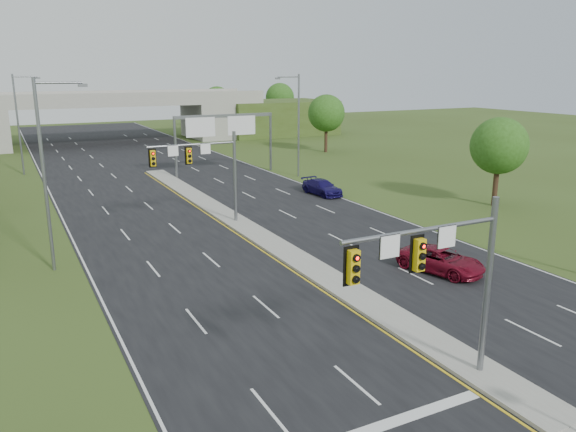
# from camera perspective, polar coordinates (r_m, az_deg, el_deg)

# --- Properties ---
(ground) EXTENTS (240.00, 240.00, 0.00)m
(ground) POSITION_cam_1_polar(r_m,az_deg,el_deg) (23.71, 18.86, -14.89)
(ground) COLOR #37491A
(ground) RESTS_ON ground
(road) EXTENTS (24.00, 160.00, 0.02)m
(road) POSITION_cam_1_polar(r_m,az_deg,el_deg) (52.55, -9.40, 1.91)
(road) COLOR black
(road) RESTS_ON ground
(median) EXTENTS (2.00, 54.00, 0.16)m
(median) POSITION_cam_1_polar(r_m,az_deg,el_deg) (41.59, -4.27, -1.17)
(median) COLOR gray
(median) RESTS_ON road
(median_nose) EXTENTS (2.00, 2.00, 0.16)m
(median_nose) POSITION_cam_1_polar(r_m,az_deg,el_deg) (21.56, 26.88, -18.65)
(median_nose) COLOR gray
(median_nose) RESTS_ON road
(lane_markings) EXTENTS (23.72, 160.00, 0.01)m
(lane_markings) POSITION_cam_1_polar(r_m,az_deg,el_deg) (46.74, -7.79, 0.41)
(lane_markings) COLOR gold
(lane_markings) RESTS_ON road
(signal_mast_near) EXTENTS (6.62, 0.60, 7.00)m
(signal_mast_near) POSITION_cam_1_polar(r_m,az_deg,el_deg) (20.26, 15.60, -5.09)
(signal_mast_near) COLOR slate
(signal_mast_near) RESTS_ON ground
(signal_mast_far) EXTENTS (6.62, 0.60, 7.00)m
(signal_mast_far) POSITION_cam_1_polar(r_m,az_deg,el_deg) (41.57, -8.32, 5.24)
(signal_mast_far) COLOR slate
(signal_mast_far) RESTS_ON ground
(sign_gantry) EXTENTS (11.58, 0.44, 6.67)m
(sign_gantry) POSITION_cam_1_polar(r_m,az_deg,el_deg) (63.18, -6.59, 8.92)
(sign_gantry) COLOR slate
(sign_gantry) RESTS_ON ground
(overpass) EXTENTS (80.00, 14.00, 8.10)m
(overpass) POSITION_cam_1_polar(r_m,az_deg,el_deg) (95.51, -17.99, 9.19)
(overpass) COLOR gray
(overpass) RESTS_ON ground
(lightpole_l_mid) EXTENTS (2.85, 0.25, 11.00)m
(lightpole_l_mid) POSITION_cam_1_polar(r_m,az_deg,el_deg) (34.40, -23.29, 4.60)
(lightpole_l_mid) COLOR slate
(lightpole_l_mid) RESTS_ON ground
(lightpole_l_far) EXTENTS (2.85, 0.25, 11.00)m
(lightpole_l_far) POSITION_cam_1_polar(r_m,az_deg,el_deg) (69.16, -25.61, 8.81)
(lightpole_l_far) COLOR slate
(lightpole_l_far) RESTS_ON ground
(lightpole_r_far) EXTENTS (2.85, 0.25, 11.00)m
(lightpole_r_far) POSITION_cam_1_polar(r_m,az_deg,el_deg) (61.35, 0.92, 9.66)
(lightpole_r_far) COLOR slate
(lightpole_r_far) RESTS_ON ground
(tree_r_near) EXTENTS (4.80, 4.80, 7.60)m
(tree_r_near) POSITION_cam_1_polar(r_m,az_deg,el_deg) (50.93, 20.66, 6.67)
(tree_r_near) COLOR #382316
(tree_r_near) RESTS_ON ground
(tree_r_mid) EXTENTS (5.20, 5.20, 8.12)m
(tree_r_mid) POSITION_cam_1_polar(r_m,az_deg,el_deg) (80.65, 3.92, 10.38)
(tree_r_mid) COLOR #382316
(tree_r_mid) RESTS_ON ground
(tree_back_c) EXTENTS (5.60, 5.60, 8.32)m
(tree_back_c) POSITION_cam_1_polar(r_m,az_deg,el_deg) (115.07, -7.22, 11.55)
(tree_back_c) COLOR #382316
(tree_back_c) RESTS_ON ground
(tree_back_d) EXTENTS (6.00, 6.00, 8.85)m
(tree_back_d) POSITION_cam_1_polar(r_m,az_deg,el_deg) (120.57, -0.83, 11.94)
(tree_back_d) COLOR #382316
(tree_back_d) RESTS_ON ground
(car_far_a) EXTENTS (3.81, 5.56, 1.41)m
(car_far_a) POSITION_cam_1_polar(r_m,az_deg,el_deg) (33.71, 15.28, -4.35)
(car_far_a) COLOR maroon
(car_far_a) RESTS_ON road
(car_far_b) EXTENTS (2.38, 4.97, 1.40)m
(car_far_b) POSITION_cam_1_polar(r_m,az_deg,el_deg) (52.86, 3.49, 2.93)
(car_far_b) COLOR #120C48
(car_far_b) RESTS_ON road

